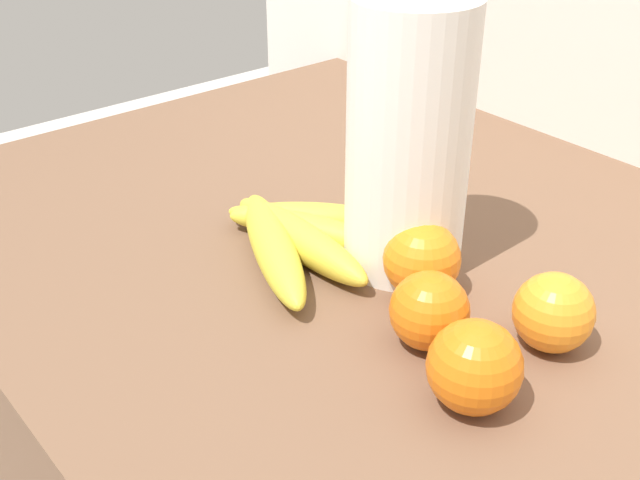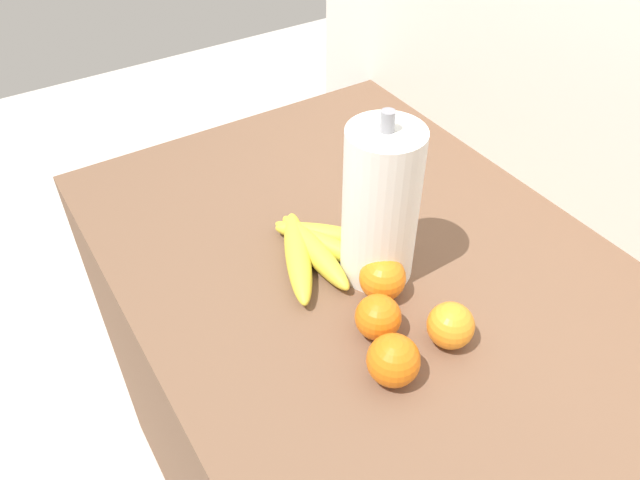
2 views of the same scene
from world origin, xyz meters
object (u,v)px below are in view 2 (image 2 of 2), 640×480
(orange_far_right, at_px, (450,326))
(orange_right, at_px, (378,317))
(paper_towel_roll, at_px, (381,206))
(orange_back_left, at_px, (393,360))
(orange_front, at_px, (383,278))
(banana_bunch, at_px, (314,248))

(orange_far_right, bearing_deg, orange_right, -131.20)
(orange_right, relative_size, paper_towel_roll, 0.23)
(orange_back_left, relative_size, orange_right, 1.08)
(orange_front, bearing_deg, orange_back_left, -31.21)
(paper_towel_roll, bearing_deg, banana_bunch, -138.84)
(orange_front, bearing_deg, orange_far_right, 11.42)
(banana_bunch, height_order, orange_front, orange_front)
(orange_far_right, height_order, orange_front, orange_front)
(orange_right, bearing_deg, orange_back_left, -21.56)
(orange_back_left, bearing_deg, orange_far_right, 93.79)
(banana_bunch, bearing_deg, orange_far_right, 15.01)
(orange_far_right, bearing_deg, paper_towel_roll, 179.77)
(orange_right, relative_size, orange_far_right, 1.00)
(orange_far_right, height_order, paper_towel_roll, paper_towel_roll)
(orange_front, bearing_deg, orange_right, -41.08)
(orange_right, distance_m, paper_towel_roll, 0.16)
(banana_bunch, height_order, orange_far_right, orange_far_right)
(orange_far_right, bearing_deg, banana_bunch, -164.99)
(orange_back_left, distance_m, orange_far_right, 0.11)
(orange_front, xyz_separation_m, paper_towel_roll, (-0.05, 0.03, 0.09))
(orange_far_right, xyz_separation_m, orange_front, (-0.12, -0.03, 0.00))
(orange_back_left, relative_size, paper_towel_roll, 0.25)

